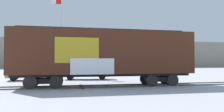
{
  "coord_description": "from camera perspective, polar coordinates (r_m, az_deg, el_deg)",
  "views": [
    {
      "loc": [
        -3.03,
        -15.94,
        1.84
      ],
      "look_at": [
        1.32,
        2.07,
        2.36
      ],
      "focal_mm": 34.54,
      "sensor_mm": 36.0,
      "label": 1
    }
  ],
  "objects": [
    {
      "name": "flagpole",
      "position": [
        27.07,
        -13.63,
        7.47
      ],
      "size": [
        1.33,
        0.41,
        9.93
      ],
      "color": "silver",
      "rests_on": "ground_plane"
    },
    {
      "name": "parked_car_white",
      "position": [
        23.02,
        -6.94,
        -3.99
      ],
      "size": [
        4.97,
        2.43,
        1.71
      ],
      "color": "silver",
      "rests_on": "ground_plane"
    },
    {
      "name": "ground_plane",
      "position": [
        16.33,
        -2.83,
        -8.07
      ],
      "size": [
        260.0,
        260.0,
        0.0
      ],
      "primitive_type": "plane",
      "color": "#B2B5BC"
    },
    {
      "name": "freight_car",
      "position": [
        16.28,
        -2.0,
        0.65
      ],
      "size": [
        13.45,
        3.18,
        4.38
      ],
      "color": "#472316",
      "rests_on": "ground_plane"
    },
    {
      "name": "track",
      "position": [
        16.68,
        3.03,
        -7.8
      ],
      "size": [
        60.02,
        3.9,
        0.08
      ],
      "color": "#4C4742",
      "rests_on": "ground_plane"
    },
    {
      "name": "parked_car_tan",
      "position": [
        23.24,
        -20.61,
        -3.92
      ],
      "size": [
        4.91,
        2.21,
        1.67
      ],
      "color": "#9E8966",
      "rests_on": "ground_plane"
    },
    {
      "name": "hillside",
      "position": [
        85.54,
        -11.54,
        0.17
      ],
      "size": [
        126.31,
        41.45,
        13.83
      ],
      "color": "gray",
      "rests_on": "ground_plane"
    }
  ]
}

